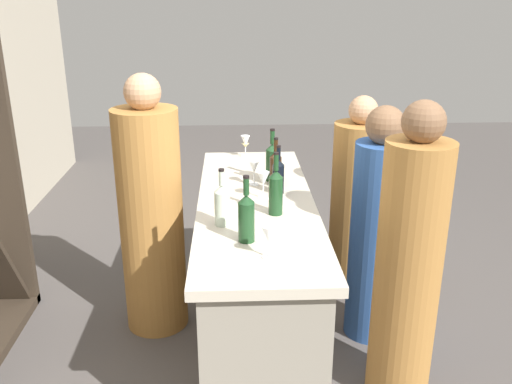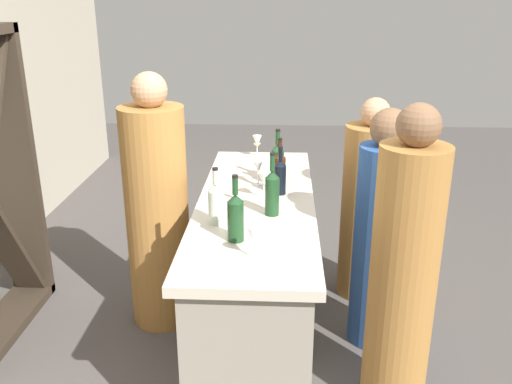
{
  "view_description": "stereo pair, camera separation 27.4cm",
  "coord_description": "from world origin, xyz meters",
  "px_view_note": "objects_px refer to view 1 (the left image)",
  "views": [
    {
      "loc": [
        -2.89,
        0.13,
        2.07
      ],
      "look_at": [
        0.0,
        0.0,
        1.01
      ],
      "focal_mm": 38.59,
      "sensor_mm": 36.0,
      "label": 1
    },
    {
      "loc": [
        -2.89,
        -0.14,
        2.07
      ],
      "look_at": [
        0.0,
        0.0,
        1.01
      ],
      "focal_mm": 38.59,
      "sensor_mm": 36.0,
      "label": 2
    }
  ],
  "objects_px": {
    "wine_glass_far_left": "(245,143)",
    "wine_bottle_leftmost_olive_green": "(246,217)",
    "wine_glass_near_left": "(263,180)",
    "person_server_behind": "(151,217)",
    "wine_bottle_far_right_olive_green": "(272,161)",
    "person_left_guest": "(408,269)",
    "wine_bottle_center_olive_green": "(276,191)",
    "person_right_guest": "(377,234)",
    "wine_glass_near_center": "(269,236)",
    "wine_glass_near_right": "(254,168)",
    "wine_bottle_second_right_near_black": "(278,175)",
    "wine_bottle_rightmost_amber_brown": "(276,167)",
    "person_center_guest": "(357,205)",
    "wine_bottle_second_left_clear_pale": "(222,204)"
  },
  "relations": [
    {
      "from": "wine_glass_far_left",
      "to": "wine_bottle_leftmost_olive_green",
      "type": "bearing_deg",
      "value": 178.67
    },
    {
      "from": "wine_glass_near_left",
      "to": "person_server_behind",
      "type": "height_order",
      "value": "person_server_behind"
    },
    {
      "from": "wine_bottle_leftmost_olive_green",
      "to": "wine_bottle_far_right_olive_green",
      "type": "relative_size",
      "value": 0.99
    },
    {
      "from": "wine_bottle_leftmost_olive_green",
      "to": "wine_glass_near_left",
      "type": "bearing_deg",
      "value": -11.1
    },
    {
      "from": "person_left_guest",
      "to": "wine_glass_near_left",
      "type": "bearing_deg",
      "value": -19.58
    },
    {
      "from": "wine_bottle_center_olive_green",
      "to": "person_right_guest",
      "type": "xyz_separation_m",
      "value": [
        0.32,
        -0.64,
        -0.4
      ]
    },
    {
      "from": "wine_bottle_center_olive_green",
      "to": "wine_glass_near_left",
      "type": "bearing_deg",
      "value": 12.16
    },
    {
      "from": "wine_bottle_leftmost_olive_green",
      "to": "person_left_guest",
      "type": "distance_m",
      "value": 0.89
    },
    {
      "from": "wine_glass_near_left",
      "to": "person_server_behind",
      "type": "distance_m",
      "value": 0.79
    },
    {
      "from": "wine_glass_near_center",
      "to": "wine_glass_near_right",
      "type": "distance_m",
      "value": 0.98
    },
    {
      "from": "wine_bottle_leftmost_olive_green",
      "to": "person_server_behind",
      "type": "distance_m",
      "value": 1.05
    },
    {
      "from": "wine_bottle_second_right_near_black",
      "to": "wine_bottle_rightmost_amber_brown",
      "type": "height_order",
      "value": "wine_bottle_rightmost_amber_brown"
    },
    {
      "from": "wine_bottle_second_right_near_black",
      "to": "person_left_guest",
      "type": "height_order",
      "value": "person_left_guest"
    },
    {
      "from": "wine_bottle_rightmost_amber_brown",
      "to": "person_right_guest",
      "type": "xyz_separation_m",
      "value": [
        -0.14,
        -0.61,
        -0.39
      ]
    },
    {
      "from": "wine_glass_far_left",
      "to": "person_center_guest",
      "type": "relative_size",
      "value": 0.11
    },
    {
      "from": "wine_bottle_rightmost_amber_brown",
      "to": "person_right_guest",
      "type": "bearing_deg",
      "value": -102.76
    },
    {
      "from": "wine_bottle_rightmost_amber_brown",
      "to": "person_server_behind",
      "type": "relative_size",
      "value": 0.18
    },
    {
      "from": "wine_bottle_rightmost_amber_brown",
      "to": "wine_glass_near_center",
      "type": "height_order",
      "value": "wine_bottle_rightmost_amber_brown"
    },
    {
      "from": "wine_bottle_far_right_olive_green",
      "to": "wine_glass_near_left",
      "type": "relative_size",
      "value": 2.11
    },
    {
      "from": "wine_glass_near_right",
      "to": "wine_bottle_far_right_olive_green",
      "type": "bearing_deg",
      "value": -56.55
    },
    {
      "from": "wine_bottle_leftmost_olive_green",
      "to": "wine_glass_far_left",
      "type": "height_order",
      "value": "wine_bottle_leftmost_olive_green"
    },
    {
      "from": "wine_bottle_leftmost_olive_green",
      "to": "person_right_guest",
      "type": "xyz_separation_m",
      "value": [
        0.65,
        -0.81,
        -0.4
      ]
    },
    {
      "from": "wine_glass_near_left",
      "to": "wine_glass_near_right",
      "type": "bearing_deg",
      "value": 10.08
    },
    {
      "from": "wine_bottle_leftmost_olive_green",
      "to": "wine_bottle_second_right_near_black",
      "type": "relative_size",
      "value": 1.13
    },
    {
      "from": "person_left_guest",
      "to": "person_right_guest",
      "type": "distance_m",
      "value": 0.57
    },
    {
      "from": "wine_bottle_second_left_clear_pale",
      "to": "person_right_guest",
      "type": "height_order",
      "value": "person_right_guest"
    },
    {
      "from": "wine_glass_far_left",
      "to": "person_server_behind",
      "type": "relative_size",
      "value": 0.09
    },
    {
      "from": "wine_bottle_second_right_near_black",
      "to": "wine_glass_near_center",
      "type": "bearing_deg",
      "value": 172.42
    },
    {
      "from": "person_server_behind",
      "to": "wine_glass_far_left",
      "type": "bearing_deg",
      "value": 26.59
    },
    {
      "from": "wine_bottle_rightmost_amber_brown",
      "to": "person_center_guest",
      "type": "bearing_deg",
      "value": -54.43
    },
    {
      "from": "wine_glass_near_left",
      "to": "person_right_guest",
      "type": "xyz_separation_m",
      "value": [
        0.08,
        -0.7,
        -0.39
      ]
    },
    {
      "from": "wine_bottle_rightmost_amber_brown",
      "to": "wine_glass_near_center",
      "type": "bearing_deg",
      "value": 173.77
    },
    {
      "from": "person_right_guest",
      "to": "wine_bottle_rightmost_amber_brown",
      "type": "bearing_deg",
      "value": -16.89
    },
    {
      "from": "wine_bottle_leftmost_olive_green",
      "to": "wine_glass_far_left",
      "type": "bearing_deg",
      "value": -1.33
    },
    {
      "from": "wine_bottle_far_right_olive_green",
      "to": "person_left_guest",
      "type": "xyz_separation_m",
      "value": [
        -0.79,
        -0.63,
        -0.34
      ]
    },
    {
      "from": "person_left_guest",
      "to": "person_center_guest",
      "type": "height_order",
      "value": "person_left_guest"
    },
    {
      "from": "wine_bottle_leftmost_olive_green",
      "to": "wine_bottle_far_right_olive_green",
      "type": "bearing_deg",
      "value": -11.86
    },
    {
      "from": "wine_bottle_second_left_clear_pale",
      "to": "person_right_guest",
      "type": "relative_size",
      "value": 0.2
    },
    {
      "from": "person_right_guest",
      "to": "person_server_behind",
      "type": "xyz_separation_m",
      "value": [
        0.17,
        1.38,
        0.06
      ]
    },
    {
      "from": "person_left_guest",
      "to": "wine_bottle_center_olive_green",
      "type": "bearing_deg",
      "value": -5.75
    },
    {
      "from": "wine_bottle_far_right_olive_green",
      "to": "person_right_guest",
      "type": "distance_m",
      "value": 0.77
    },
    {
      "from": "wine_bottle_far_right_olive_green",
      "to": "wine_bottle_rightmost_amber_brown",
      "type": "bearing_deg",
      "value": -170.7
    },
    {
      "from": "wine_bottle_second_right_near_black",
      "to": "person_right_guest",
      "type": "xyz_separation_m",
      "value": [
        0.0,
        -0.6,
        -0.38
      ]
    },
    {
      "from": "wine_bottle_far_right_olive_green",
      "to": "wine_glass_near_left",
      "type": "xyz_separation_m",
      "value": [
        -0.31,
        0.07,
        -0.01
      ]
    },
    {
      "from": "wine_glass_near_center",
      "to": "person_right_guest",
      "type": "height_order",
      "value": "person_right_guest"
    },
    {
      "from": "wine_glass_near_center",
      "to": "wine_glass_far_left",
      "type": "distance_m",
      "value": 1.58
    },
    {
      "from": "wine_bottle_second_left_clear_pale",
      "to": "wine_bottle_center_olive_green",
      "type": "xyz_separation_m",
      "value": [
        0.13,
        -0.28,
        0.02
      ]
    },
    {
      "from": "wine_bottle_leftmost_olive_green",
      "to": "wine_bottle_center_olive_green",
      "type": "height_order",
      "value": "wine_bottle_center_olive_green"
    },
    {
      "from": "wine_bottle_far_right_olive_green",
      "to": "wine_glass_near_center",
      "type": "bearing_deg",
      "value": 175.05
    },
    {
      "from": "wine_bottle_second_right_near_black",
      "to": "wine_glass_near_center",
      "type": "height_order",
      "value": "wine_bottle_second_right_near_black"
    }
  ]
}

